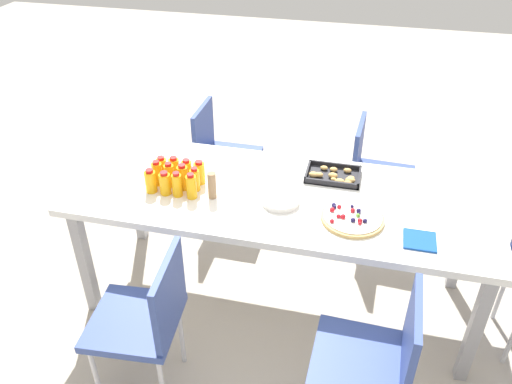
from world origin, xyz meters
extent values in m
plane|color=#B2A899|center=(0.00, 0.00, 0.00)|extent=(12.00, 12.00, 0.00)
cube|color=white|center=(0.00, 0.00, 0.74)|extent=(2.23, 0.85, 0.04)
cube|color=#99999E|center=(-1.04, -0.34, 0.36)|extent=(0.06, 0.06, 0.72)
cube|color=#99999E|center=(1.04, -0.34, 0.36)|extent=(0.06, 0.06, 0.72)
cube|color=#99999E|center=(-1.04, 0.34, 0.36)|extent=(0.06, 0.06, 0.72)
cube|color=#99999E|center=(1.04, 0.34, 0.36)|extent=(0.06, 0.06, 0.72)
cube|color=#33478C|center=(0.50, -0.74, 0.45)|extent=(0.41, 0.41, 0.04)
cube|color=#33478C|center=(0.68, -0.74, 0.64)|extent=(0.04, 0.38, 0.38)
cylinder|color=silver|center=(0.34, -0.57, 0.21)|extent=(0.02, 0.02, 0.41)
cylinder|color=silver|center=(0.66, -0.58, 0.21)|extent=(0.02, 0.02, 0.41)
cylinder|color=silver|center=(1.26, 0.12, 0.21)|extent=(0.02, 0.02, 0.41)
cube|color=#33478C|center=(-0.51, 0.79, 0.45)|extent=(0.40, 0.40, 0.04)
cube|color=#33478C|center=(-0.70, 0.79, 0.64)|extent=(0.03, 0.38, 0.38)
cylinder|color=silver|center=(-0.35, 0.95, 0.21)|extent=(0.02, 0.02, 0.41)
cylinder|color=silver|center=(-0.35, 0.63, 0.21)|extent=(0.02, 0.02, 0.41)
cylinder|color=silver|center=(-0.67, 0.95, 0.21)|extent=(0.02, 0.02, 0.41)
cylinder|color=silver|center=(-0.67, 0.63, 0.21)|extent=(0.02, 0.02, 0.41)
cube|color=#33478C|center=(0.55, 0.78, 0.45)|extent=(0.42, 0.42, 0.04)
cube|color=#33478C|center=(0.36, 0.79, 0.64)|extent=(0.05, 0.38, 0.38)
cylinder|color=silver|center=(0.72, 0.93, 0.21)|extent=(0.02, 0.02, 0.41)
cylinder|color=silver|center=(0.70, 0.61, 0.21)|extent=(0.02, 0.02, 0.41)
cylinder|color=silver|center=(0.40, 0.95, 0.21)|extent=(0.02, 0.02, 0.41)
cylinder|color=silver|center=(0.38, 0.63, 0.21)|extent=(0.02, 0.02, 0.41)
cube|color=#33478C|center=(-0.53, -0.76, 0.45)|extent=(0.43, 0.43, 0.04)
cube|color=#33478C|center=(-0.35, -0.74, 0.64)|extent=(0.06, 0.38, 0.38)
cylinder|color=silver|center=(-0.68, -0.93, 0.21)|extent=(0.02, 0.02, 0.41)
cylinder|color=silver|center=(-0.70, -0.61, 0.21)|extent=(0.02, 0.02, 0.41)
cylinder|color=silver|center=(-0.39, -0.59, 0.21)|extent=(0.02, 0.02, 0.41)
cylinder|color=#FAAE14|center=(-0.67, -0.14, 0.81)|extent=(0.06, 0.06, 0.12)
cylinder|color=red|center=(-0.67, -0.14, 0.88)|extent=(0.04, 0.04, 0.02)
cylinder|color=#FAAD14|center=(-0.59, -0.14, 0.81)|extent=(0.06, 0.06, 0.12)
cylinder|color=red|center=(-0.59, -0.14, 0.88)|extent=(0.04, 0.04, 0.02)
cylinder|color=#F9AD14|center=(-0.52, -0.14, 0.82)|extent=(0.05, 0.05, 0.12)
cylinder|color=red|center=(-0.52, -0.14, 0.89)|extent=(0.03, 0.03, 0.02)
cylinder|color=#F9AC14|center=(-0.44, -0.14, 0.82)|extent=(0.05, 0.05, 0.13)
cylinder|color=red|center=(-0.44, -0.14, 0.89)|extent=(0.04, 0.04, 0.02)
cylinder|color=#FAAB14|center=(-0.66, -0.07, 0.82)|extent=(0.06, 0.06, 0.13)
cylinder|color=red|center=(-0.66, -0.07, 0.89)|extent=(0.04, 0.04, 0.02)
cylinder|color=#FAAE14|center=(-0.59, -0.07, 0.82)|extent=(0.05, 0.05, 0.13)
cylinder|color=red|center=(-0.59, -0.07, 0.89)|extent=(0.03, 0.03, 0.02)
cylinder|color=#FAAC14|center=(-0.52, -0.07, 0.82)|extent=(0.06, 0.06, 0.13)
cylinder|color=red|center=(-0.52, -0.07, 0.90)|extent=(0.04, 0.04, 0.02)
cylinder|color=#FAAB14|center=(-0.45, -0.07, 0.82)|extent=(0.05, 0.05, 0.12)
cylinder|color=red|center=(-0.45, -0.07, 0.88)|extent=(0.03, 0.03, 0.02)
cylinder|color=#F9AC14|center=(-0.67, 0.00, 0.81)|extent=(0.06, 0.06, 0.12)
cylinder|color=red|center=(-0.67, 0.00, 0.88)|extent=(0.04, 0.04, 0.02)
cylinder|color=#FAAD14|center=(-0.59, 0.01, 0.82)|extent=(0.06, 0.06, 0.12)
cylinder|color=red|center=(-0.59, 0.01, 0.88)|extent=(0.04, 0.04, 0.02)
cylinder|color=#FAAE14|center=(-0.52, 0.01, 0.81)|extent=(0.06, 0.06, 0.12)
cylinder|color=red|center=(-0.52, 0.01, 0.88)|extent=(0.04, 0.04, 0.02)
cylinder|color=#FAAC14|center=(-0.45, 0.00, 0.81)|extent=(0.06, 0.06, 0.12)
cylinder|color=red|center=(-0.45, 0.00, 0.88)|extent=(0.04, 0.04, 0.02)
cylinder|color=tan|center=(0.39, -0.15, 0.76)|extent=(0.31, 0.31, 0.02)
cylinder|color=white|center=(0.39, -0.15, 0.78)|extent=(0.29, 0.29, 0.01)
sphere|color=#1E1947|center=(0.42, -0.13, 0.79)|extent=(0.02, 0.02, 0.02)
sphere|color=#1E1947|center=(0.38, -0.08, 0.79)|extent=(0.02, 0.02, 0.02)
sphere|color=red|center=(0.32, -0.18, 0.79)|extent=(0.02, 0.02, 0.02)
sphere|color=#1E1947|center=(0.30, -0.10, 0.79)|extent=(0.02, 0.02, 0.02)
sphere|color=red|center=(0.30, -0.22, 0.79)|extent=(0.02, 0.02, 0.02)
sphere|color=#1E1947|center=(0.29, -0.09, 0.79)|extent=(0.02, 0.02, 0.02)
sphere|color=red|center=(0.32, -0.10, 0.79)|extent=(0.02, 0.02, 0.02)
sphere|color=red|center=(0.43, -0.19, 0.79)|extent=(0.02, 0.02, 0.02)
sphere|color=#1E1947|center=(0.40, -0.19, 0.79)|extent=(0.02, 0.02, 0.02)
sphere|color=#66B238|center=(0.42, -0.15, 0.79)|extent=(0.02, 0.02, 0.02)
sphere|color=red|center=(0.35, -0.18, 0.79)|extent=(0.03, 0.03, 0.03)
sphere|color=red|center=(0.43, -0.21, 0.79)|extent=(0.02, 0.02, 0.02)
sphere|color=#1E1947|center=(0.42, -0.11, 0.79)|extent=(0.02, 0.02, 0.02)
sphere|color=#1E1947|center=(0.45, -0.18, 0.79)|extent=(0.02, 0.02, 0.02)
sphere|color=red|center=(0.39, -0.11, 0.79)|extent=(0.02, 0.02, 0.02)
sphere|color=red|center=(0.29, -0.13, 0.79)|extent=(0.03, 0.03, 0.03)
cube|color=black|center=(0.25, 0.23, 0.76)|extent=(0.30, 0.21, 0.01)
cube|color=black|center=(0.25, 0.13, 0.77)|extent=(0.30, 0.01, 0.03)
cube|color=black|center=(0.25, 0.32, 0.77)|extent=(0.30, 0.01, 0.03)
cube|color=black|center=(0.11, 0.23, 0.77)|extent=(0.01, 0.21, 0.03)
cube|color=black|center=(0.40, 0.23, 0.77)|extent=(0.01, 0.21, 0.03)
ellipsoid|color=tan|center=(0.25, 0.27, 0.78)|extent=(0.04, 0.03, 0.03)
ellipsoid|color=tan|center=(0.34, 0.15, 0.78)|extent=(0.04, 0.03, 0.03)
ellipsoid|color=tan|center=(0.26, 0.18, 0.77)|extent=(0.03, 0.02, 0.02)
ellipsoid|color=tan|center=(0.25, 0.21, 0.78)|extent=(0.05, 0.04, 0.03)
ellipsoid|color=tan|center=(0.35, 0.18, 0.78)|extent=(0.06, 0.04, 0.03)
ellipsoid|color=tan|center=(0.33, 0.28, 0.78)|extent=(0.04, 0.03, 0.03)
ellipsoid|color=tan|center=(0.15, 0.19, 0.78)|extent=(0.05, 0.04, 0.03)
ellipsoid|color=tan|center=(0.30, 0.15, 0.78)|extent=(0.05, 0.04, 0.03)
ellipsoid|color=tan|center=(0.20, 0.28, 0.78)|extent=(0.04, 0.03, 0.02)
ellipsoid|color=tan|center=(0.18, 0.20, 0.78)|extent=(0.05, 0.03, 0.03)
ellipsoid|color=tan|center=(0.35, 0.21, 0.77)|extent=(0.04, 0.03, 0.02)
cylinder|color=silver|center=(0.02, -0.09, 0.76)|extent=(0.19, 0.19, 0.00)
cylinder|color=silver|center=(0.02, -0.09, 0.76)|extent=(0.19, 0.19, 0.00)
cylinder|color=silver|center=(0.02, -0.09, 0.77)|extent=(0.19, 0.19, 0.00)
cylinder|color=silver|center=(0.02, -0.09, 0.77)|extent=(0.19, 0.19, 0.00)
cylinder|color=silver|center=(0.02, -0.09, 0.78)|extent=(0.19, 0.19, 0.00)
cylinder|color=silver|center=(0.02, -0.09, 0.78)|extent=(0.19, 0.19, 0.00)
cube|color=#194CA5|center=(0.71, -0.24, 0.76)|extent=(0.15, 0.15, 0.01)
cylinder|color=#9E7A56|center=(-0.34, -0.12, 0.83)|extent=(0.04, 0.04, 0.15)
camera|label=1|loc=(0.40, -2.23, 2.28)|focal=36.16mm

